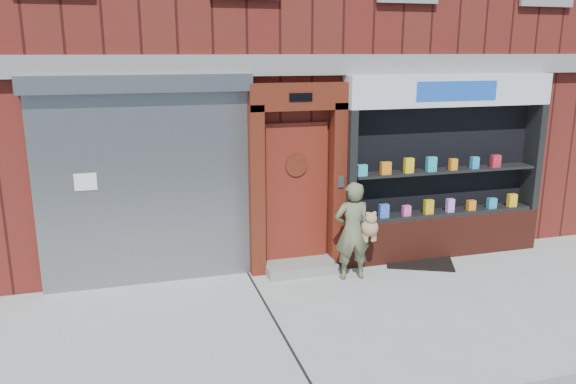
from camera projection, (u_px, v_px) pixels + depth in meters
name	position (u px, v px, depth m)	size (l,w,h in m)	color
ground	(393.00, 313.00, 7.38)	(80.00, 80.00, 0.00)	#9E9E99
building	(275.00, 20.00, 11.99)	(12.00, 8.16, 8.00)	#5D1A15
shutter_bay	(145.00, 169.00, 7.95)	(3.10, 0.30, 3.04)	gray
red_door_bay	(298.00, 179.00, 8.56)	(1.52, 0.58, 2.90)	#4C180D
pharmacy_bay	(444.00, 175.00, 9.20)	(3.50, 0.41, 3.00)	#5E2116
woman	(354.00, 230.00, 8.35)	(0.69, 0.39, 1.50)	#676C47
doormat	(419.00, 261.00, 9.15)	(1.05, 0.74, 0.03)	black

